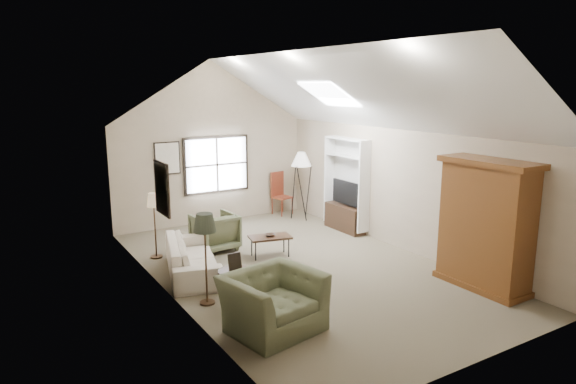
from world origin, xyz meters
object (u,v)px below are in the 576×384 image
armoire (486,225)px  sofa (192,257)px  coffee_table (270,246)px  side_chair (282,193)px  side_table (235,287)px  armchair_near (273,302)px  armchair_far (215,232)px

armoire → sofa: (-3.99, 3.21, -0.79)m
coffee_table → side_chair: (1.98, 2.83, 0.35)m
sofa → side_table: sofa is taller
side_chair → armchair_near: bearing=-133.6°
armchair_near → armchair_far: (0.76, 3.75, -0.02)m
armoire → coffee_table: size_ratio=2.67×
armchair_near → side_table: bearing=82.1°
armchair_far → side_chair: 3.31m
armchair_near → side_table: 1.11m
armchair_near → armchair_far: size_ratio=1.48×
armchair_far → side_table: size_ratio=1.58×
armchair_near → side_chair: 6.60m
sofa → armchair_near: 2.71m
armoire → side_chair: (-0.33, 6.10, -0.53)m
armoire → armchair_near: armoire is taller
armchair_far → side_table: armchair_far is taller
sofa → coffee_table: 1.68m
sofa → armchair_near: bearing=-161.5°
armchair_far → armchair_near: bearing=74.0°
coffee_table → sofa: bearing=-177.8°
sofa → armchair_far: armchair_far is taller
armchair_far → side_chair: size_ratio=0.75×
armoire → armchair_near: 3.93m
armchair_near → coffee_table: bearing=50.5°
armoire → armchair_far: bearing=125.9°
sofa → coffee_table: sofa is taller
sofa → armchair_far: 1.39m
coffee_table → side_table: (-1.58, -1.66, 0.06)m
armoire → sofa: armoire is taller
armoire → side_table: armoire is taller
side_table → armchair_near: bearing=-87.3°
armoire → side_chair: armoire is taller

